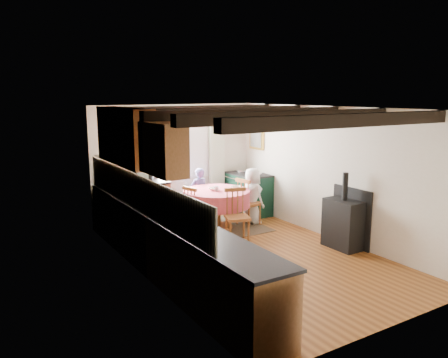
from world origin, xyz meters
TOP-DOWN VIEW (x-y plane):
  - floor at (0.00, 0.00)m, footprint 3.60×5.50m
  - ceiling at (0.00, 0.00)m, footprint 3.60×5.50m
  - wall_back at (0.00, 2.75)m, footprint 3.60×0.00m
  - wall_front at (0.00, -2.75)m, footprint 3.60×0.00m
  - wall_left at (-1.80, 0.00)m, footprint 0.00×5.50m
  - wall_right at (1.80, 0.00)m, footprint 0.00×5.50m
  - beam_a at (0.00, -2.00)m, footprint 3.60×0.16m
  - beam_b at (0.00, -1.00)m, footprint 3.60×0.16m
  - beam_c at (0.00, 0.00)m, footprint 3.60×0.16m
  - beam_d at (0.00, 1.00)m, footprint 3.60×0.16m
  - beam_e at (0.00, 2.00)m, footprint 3.60×0.16m
  - splash_left at (-1.78, 0.30)m, footprint 0.02×4.50m
  - splash_back at (-1.00, 2.73)m, footprint 1.40×0.02m
  - base_cabinet_left at (-1.50, 0.00)m, footprint 0.60×5.30m
  - base_cabinet_back at (-1.05, 2.45)m, footprint 1.30×0.60m
  - worktop_left at (-1.48, 0.00)m, footprint 0.64×5.30m
  - worktop_back at (-1.05, 2.43)m, footprint 1.30×0.64m
  - wall_cabinet_glass at (-1.63, 1.20)m, footprint 0.34×1.80m
  - wall_cabinet_solid at (-1.63, -0.30)m, footprint 0.34×0.90m
  - window_frame at (0.10, 2.73)m, footprint 1.34×0.03m
  - window_pane at (0.10, 2.74)m, footprint 1.20×0.01m
  - curtain_left at (-0.75, 2.65)m, footprint 0.35×0.10m
  - curtain_right at (0.95, 2.65)m, footprint 0.35×0.10m
  - curtain_rod at (0.10, 2.65)m, footprint 2.00×0.03m
  - wall_picture at (1.77, 2.30)m, footprint 0.04×0.50m
  - wall_plate at (1.05, 2.72)m, footprint 0.30×0.02m
  - rug at (0.28, 1.54)m, footprint 1.84×1.43m
  - dining_table at (0.28, 1.54)m, footprint 1.29×1.29m
  - chair_near at (0.22, 0.71)m, footprint 0.52×0.54m
  - chair_left at (-0.45, 1.50)m, footprint 0.49×0.48m
  - chair_right at (0.99, 1.46)m, footprint 0.50×0.48m
  - aga_range at (1.47, 2.16)m, footprint 0.65×1.00m
  - cast_iron_stove at (1.58, -0.53)m, footprint 0.39×0.66m
  - child_far at (0.31, 2.30)m, footprint 0.41×0.27m
  - child_right at (1.11, 1.52)m, footprint 0.43×0.60m
  - bowl_a at (0.25, 1.57)m, footprint 0.24×0.24m
  - bowl_b at (0.67, 1.45)m, footprint 0.24×0.24m
  - cup at (0.25, 1.49)m, footprint 0.12×0.12m
  - canister_tall at (-1.28, 2.50)m, footprint 0.15×0.15m
  - canister_wide at (-1.12, 2.46)m, footprint 0.19×0.19m
  - canister_slim at (-0.70, 2.43)m, footprint 0.09×0.09m

SIDE VIEW (x-z plane):
  - floor at x=0.00m, z-range 0.00..0.00m
  - rug at x=0.28m, z-range 0.00..0.01m
  - dining_table at x=0.28m, z-range 0.00..0.78m
  - base_cabinet_left at x=-1.50m, z-range 0.00..0.88m
  - base_cabinet_back at x=-1.05m, z-range 0.00..0.88m
  - chair_left at x=-0.45m, z-range 0.00..0.91m
  - aga_range at x=1.47m, z-range 0.00..0.92m
  - chair_near at x=0.22m, z-range 0.00..0.96m
  - chair_right at x=0.99m, z-range 0.00..0.97m
  - child_far at x=0.31m, z-range 0.00..1.11m
  - child_right at x=1.11m, z-range 0.00..1.14m
  - cast_iron_stove at x=1.58m, z-range 0.00..1.32m
  - bowl_a at x=0.25m, z-range 0.78..0.83m
  - bowl_b at x=0.67m, z-range 0.78..0.84m
  - cup at x=0.25m, z-range 0.78..0.87m
  - worktop_left at x=-1.48m, z-range 0.88..0.92m
  - worktop_back at x=-1.05m, z-range 0.88..0.92m
  - canister_wide at x=-1.12m, z-range 0.92..1.13m
  - canister_tall at x=-1.28m, z-range 0.92..1.17m
  - canister_slim at x=-0.70m, z-range 0.92..1.18m
  - curtain_left at x=-0.75m, z-range 0.05..2.15m
  - curtain_right at x=0.95m, z-range 0.05..2.15m
  - wall_back at x=0.00m, z-range 0.00..2.40m
  - wall_front at x=0.00m, z-range 0.00..2.40m
  - wall_left at x=-1.80m, z-range 0.00..2.40m
  - wall_right at x=1.80m, z-range 0.00..2.40m
  - splash_left at x=-1.78m, z-range 0.92..1.48m
  - splash_back at x=-1.00m, z-range 0.92..1.48m
  - window_frame at x=0.10m, z-range 0.83..2.37m
  - window_pane at x=0.10m, z-range 0.90..2.30m
  - wall_picture at x=1.77m, z-range 1.40..2.00m
  - wall_plate at x=1.05m, z-range 1.55..1.85m
  - wall_cabinet_solid at x=-1.63m, z-range 1.55..2.25m
  - wall_cabinet_glass at x=-1.63m, z-range 1.50..2.40m
  - curtain_rod at x=0.10m, z-range 2.19..2.22m
  - beam_a at x=0.00m, z-range 2.23..2.39m
  - beam_b at x=0.00m, z-range 2.23..2.39m
  - beam_c at x=0.00m, z-range 2.23..2.39m
  - beam_d at x=0.00m, z-range 2.23..2.39m
  - beam_e at x=0.00m, z-range 2.23..2.39m
  - ceiling at x=0.00m, z-range 2.40..2.40m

